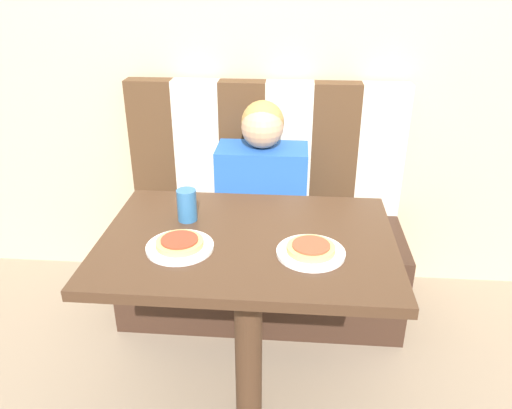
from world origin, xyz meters
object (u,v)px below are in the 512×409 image
object	(u,v)px
person	(262,173)
drinking_cup	(187,205)
pizza_left	(180,242)
pizza_right	(311,248)
plate_left	(180,247)
plate_right	(311,253)

from	to	relation	value
person	drinking_cup	bearing A→B (deg)	-110.99
person	pizza_left	xyz separation A→B (m)	(-0.20, -0.76, 0.07)
person	pizza_right	distance (m)	0.79
person	pizza_right	world-z (taller)	person
plate_left	plate_right	world-z (taller)	same
person	pizza_right	size ratio (longest dim) A/B	4.09
plate_right	pizza_left	xyz separation A→B (m)	(-0.40, -0.00, 0.02)
person	pizza_right	bearing A→B (deg)	-75.19
plate_right	pizza_left	distance (m)	0.40
pizza_right	drinking_cup	world-z (taller)	drinking_cup
plate_left	drinking_cup	bearing A→B (deg)	94.69
plate_left	pizza_right	world-z (taller)	pizza_right
plate_left	drinking_cup	size ratio (longest dim) A/B	1.88
person	plate_left	size ratio (longest dim) A/B	2.87
plate_left	person	bearing A→B (deg)	75.19
pizza_left	plate_left	bearing A→B (deg)	26.57
person	drinking_cup	world-z (taller)	person
pizza_right	drinking_cup	bearing A→B (deg)	155.03
plate_left	drinking_cup	distance (m)	0.20
plate_left	pizza_right	distance (m)	0.40
plate_left	drinking_cup	xyz separation A→B (m)	(-0.02, 0.20, 0.05)
plate_left	plate_right	size ratio (longest dim) A/B	1.00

